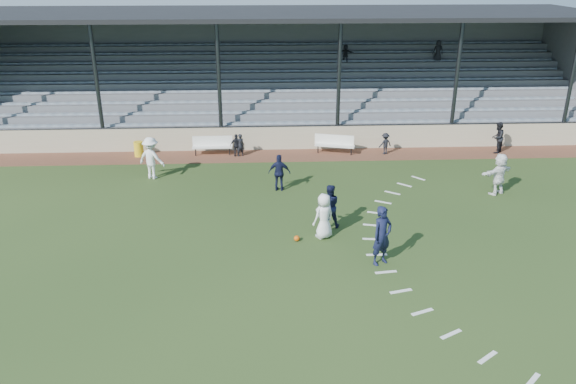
% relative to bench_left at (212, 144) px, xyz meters
% --- Properties ---
extents(ground, '(90.00, 90.00, 0.00)m').
position_rel_bench_left_xyz_m(ground, '(3.41, -10.78, -0.58)').
color(ground, '#283D19').
rests_on(ground, ground).
extents(cinder_track, '(34.00, 2.00, 0.02)m').
position_rel_bench_left_xyz_m(cinder_track, '(3.41, -0.28, -0.57)').
color(cinder_track, brown).
rests_on(cinder_track, ground).
extents(retaining_wall, '(34.00, 0.18, 1.20)m').
position_rel_bench_left_xyz_m(retaining_wall, '(3.41, 0.77, 0.02)').
color(retaining_wall, '#B8AA8E').
rests_on(retaining_wall, ground).
extents(bench_left, '(2.01, 0.48, 0.95)m').
position_rel_bench_left_xyz_m(bench_left, '(0.00, 0.00, 0.00)').
color(bench_left, white).
rests_on(bench_left, cinder_track).
extents(bench_right, '(2.03, 0.97, 0.95)m').
position_rel_bench_left_xyz_m(bench_right, '(6.16, -0.07, 0.00)').
color(bench_right, white).
rests_on(bench_right, cinder_track).
extents(trash_bin, '(0.46, 0.46, 0.74)m').
position_rel_bench_left_xyz_m(trash_bin, '(-3.68, -0.05, -0.19)').
color(trash_bin, yellow).
rests_on(trash_bin, cinder_track).
extents(football, '(0.21, 0.21, 0.21)m').
position_rel_bench_left_xyz_m(football, '(3.65, -9.65, -0.48)').
color(football, '#D0510C').
rests_on(football, ground).
extents(player_white_lead, '(0.96, 0.88, 1.65)m').
position_rel_bench_left_xyz_m(player_white_lead, '(4.61, -9.40, 0.24)').
color(player_white_lead, white).
rests_on(player_white_lead, ground).
extents(player_navy_lead, '(0.87, 0.78, 1.99)m').
position_rel_bench_left_xyz_m(player_navy_lead, '(6.26, -11.33, 0.41)').
color(player_navy_lead, '#131734').
rests_on(player_navy_lead, ground).
extents(player_navy_mid, '(0.82, 0.65, 1.65)m').
position_rel_bench_left_xyz_m(player_navy_mid, '(4.90, -8.54, 0.24)').
color(player_navy_mid, '#131734').
rests_on(player_navy_mid, ground).
extents(player_white_wing, '(1.41, 1.14, 1.91)m').
position_rel_bench_left_xyz_m(player_white_wing, '(-2.45, -3.16, 0.37)').
color(player_white_wing, white).
rests_on(player_white_wing, ground).
extents(player_navy_wing, '(0.97, 0.50, 1.59)m').
position_rel_bench_left_xyz_m(player_navy_wing, '(3.21, -4.88, 0.21)').
color(player_navy_wing, '#131734').
rests_on(player_navy_wing, ground).
extents(player_white_back, '(1.70, 1.24, 1.78)m').
position_rel_bench_left_xyz_m(player_white_back, '(12.34, -5.72, 0.30)').
color(player_white_back, white).
rests_on(player_white_back, ground).
extents(official, '(0.96, 0.98, 1.59)m').
position_rel_bench_left_xyz_m(official, '(14.43, -0.35, 0.23)').
color(official, black).
rests_on(official, cinder_track).
extents(sub_left_near, '(0.49, 0.42, 1.15)m').
position_rel_bench_left_xyz_m(sub_left_near, '(1.39, -0.30, 0.01)').
color(sub_left_near, black).
rests_on(sub_left_near, cinder_track).
extents(sub_left_far, '(0.70, 0.38, 1.14)m').
position_rel_bench_left_xyz_m(sub_left_far, '(1.22, -0.30, 0.00)').
color(sub_left_far, black).
rests_on(sub_left_far, cinder_track).
extents(sub_right, '(0.81, 0.65, 1.09)m').
position_rel_bench_left_xyz_m(sub_right, '(8.71, -0.31, -0.02)').
color(sub_right, black).
rests_on(sub_right, cinder_track).
extents(grandstand, '(34.60, 9.00, 6.61)m').
position_rel_bench_left_xyz_m(grandstand, '(3.42, 5.48, 1.62)').
color(grandstand, slate).
rests_on(grandstand, ground).
extents(penalty_arc, '(3.89, 14.63, 0.01)m').
position_rel_bench_left_xyz_m(penalty_arc, '(7.53, -10.78, -0.58)').
color(penalty_arc, white).
rests_on(penalty_arc, ground).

